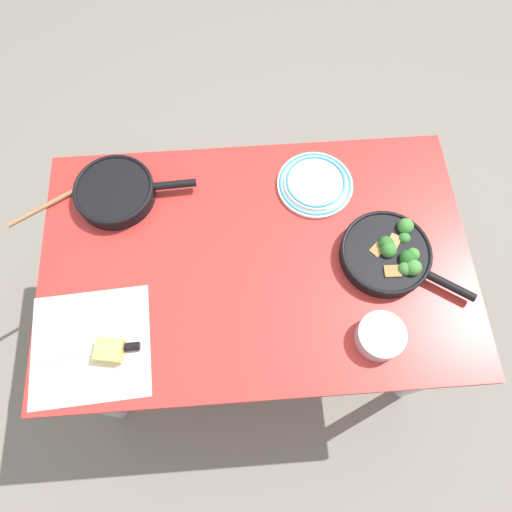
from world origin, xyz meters
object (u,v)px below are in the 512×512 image
at_px(grater_knife, 103,350).
at_px(cheese_block, 110,350).
at_px(wooden_spoon, 74,191).
at_px(prep_bowl_steel, 380,336).
at_px(dinner_plate_stack, 315,183).
at_px(skillet_eggs, 116,192).
at_px(skillet_broccoli, 389,254).

height_order(grater_knife, cheese_block, cheese_block).
xyz_separation_m(wooden_spoon, prep_bowl_steel, (-0.87, 0.53, 0.02)).
height_order(dinner_plate_stack, prep_bowl_steel, prep_bowl_steel).
bearing_deg(skillet_eggs, prep_bowl_steel, -36.97).
distance_m(grater_knife, cheese_block, 0.02).
bearing_deg(cheese_block, dinner_plate_stack, -141.87).
bearing_deg(cheese_block, skillet_eggs, -89.56).
bearing_deg(skillet_broccoli, skillet_eggs, -164.07).
distance_m(wooden_spoon, grater_knife, 0.52).
distance_m(grater_knife, prep_bowl_steel, 0.75).
relative_size(skillet_broccoli, cheese_block, 4.45).
height_order(skillet_eggs, wooden_spoon, skillet_eggs).
bearing_deg(skillet_eggs, dinner_plate_stack, -2.97).
distance_m(skillet_broccoli, wooden_spoon, 0.98).
bearing_deg(dinner_plate_stack, cheese_block, 38.13).
relative_size(skillet_broccoli, prep_bowl_steel, 2.79).
bearing_deg(skillet_broccoli, wooden_spoon, -162.96).
bearing_deg(prep_bowl_steel, skillet_eggs, -34.40).
bearing_deg(dinner_plate_stack, grater_knife, 36.89).
bearing_deg(grater_knife, wooden_spoon, -78.25).
bearing_deg(skillet_eggs, grater_knife, -94.61).
relative_size(grater_knife, dinner_plate_stack, 1.17).
relative_size(wooden_spoon, dinner_plate_stack, 1.34).
height_order(skillet_eggs, prep_bowl_steel, prep_bowl_steel).
bearing_deg(grater_knife, skillet_broccoli, -166.84).
xyz_separation_m(skillet_eggs, wooden_spoon, (0.14, -0.03, -0.02)).
bearing_deg(grater_knife, prep_bowl_steel, 176.87).
xyz_separation_m(wooden_spoon, grater_knife, (-0.12, 0.51, 0.00)).
relative_size(cheese_block, prep_bowl_steel, 0.63).
bearing_deg(wooden_spoon, cheese_block, -104.42).
distance_m(cheese_block, prep_bowl_steel, 0.73).
height_order(skillet_broccoli, prep_bowl_steel, skillet_broccoli).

